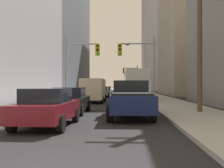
% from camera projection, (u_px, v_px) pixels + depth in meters
% --- Properties ---
extents(sidewalk_left, '(3.82, 160.00, 0.15)m').
position_uv_depth(sidewalk_left, '(93.00, 93.00, 54.69)').
color(sidewalk_left, '#9E9E99').
rests_on(sidewalk_left, ground).
extents(sidewalk_right, '(3.82, 160.00, 0.15)m').
position_uv_depth(sidewalk_right, '(144.00, 93.00, 54.14)').
color(sidewalk_right, '#9E9E99').
rests_on(sidewalk_right, ground).
extents(city_bus, '(2.82, 11.56, 3.40)m').
position_uv_depth(city_bus, '(135.00, 83.00, 32.40)').
color(city_bus, silver).
rests_on(city_bus, ground).
extents(pickup_truck_navy, '(2.20, 5.46, 1.90)m').
position_uv_depth(pickup_truck_navy, '(131.00, 99.00, 13.46)').
color(pickup_truck_navy, '#141E4C').
rests_on(pickup_truck_navy, ground).
extents(cargo_van_beige, '(2.16, 5.25, 2.26)m').
position_uv_depth(cargo_van_beige, '(94.00, 89.00, 25.02)').
color(cargo_van_beige, '#C6B793').
rests_on(cargo_van_beige, ground).
extents(sedan_maroon, '(1.95, 4.23, 1.52)m').
position_uv_depth(sedan_maroon, '(48.00, 107.00, 10.34)').
color(sedan_maroon, maroon).
rests_on(sedan_maroon, ground).
extents(sedan_black, '(1.95, 4.22, 1.52)m').
position_uv_depth(sedan_black, '(70.00, 100.00, 15.34)').
color(sedan_black, black).
rests_on(sedan_black, ground).
extents(sedan_grey, '(1.95, 4.21, 1.52)m').
position_uv_depth(sedan_grey, '(102.00, 92.00, 36.43)').
color(sedan_grey, slate).
rests_on(sedan_grey, ground).
extents(sedan_silver, '(1.95, 4.21, 1.52)m').
position_uv_depth(sedan_silver, '(106.00, 91.00, 41.86)').
color(sedan_silver, '#B7BABF').
rests_on(sedan_silver, ground).
extents(traffic_signal_near_left, '(3.22, 0.44, 6.00)m').
position_uv_depth(traffic_signal_near_left, '(80.00, 59.00, 23.66)').
color(traffic_signal_near_left, gray).
rests_on(traffic_signal_near_left, ground).
extents(traffic_signal_near_right, '(3.35, 0.44, 6.00)m').
position_uv_depth(traffic_signal_near_right, '(138.00, 59.00, 23.39)').
color(traffic_signal_near_right, gray).
rests_on(traffic_signal_near_right, ground).
extents(traffic_signal_far_right, '(3.26, 0.44, 6.00)m').
position_uv_depth(traffic_signal_far_right, '(131.00, 75.00, 56.01)').
color(traffic_signal_far_right, gray).
rests_on(traffic_signal_far_right, ground).
extents(utility_pole_right, '(2.20, 0.28, 10.34)m').
position_uv_depth(utility_pole_right, '(200.00, 19.00, 14.99)').
color(utility_pole_right, brown).
rests_on(utility_pole_right, ground).
extents(street_lamp_right, '(2.75, 0.32, 7.50)m').
position_uv_depth(street_lamp_right, '(142.00, 64.00, 35.45)').
color(street_lamp_right, gray).
rests_on(street_lamp_right, ground).
extents(building_left_mid_office, '(17.35, 29.60, 24.97)m').
position_uv_depth(building_left_mid_office, '(38.00, 33.00, 53.87)').
color(building_left_mid_office, '#4C515B').
rests_on(building_left_mid_office, ground).
extents(building_right_far_highrise, '(15.50, 21.58, 46.64)m').
position_uv_depth(building_right_far_highrise, '(165.00, 26.00, 94.88)').
color(building_right_far_highrise, '#93939E').
rests_on(building_right_far_highrise, ground).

